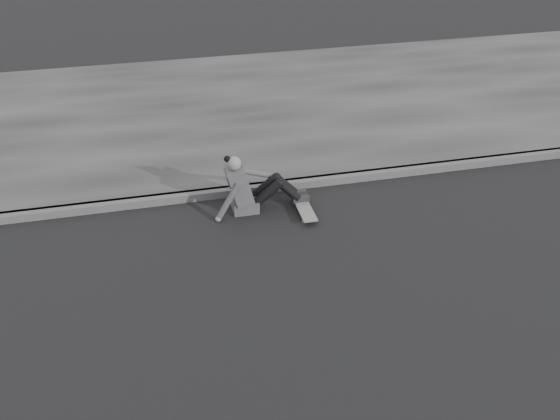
{
  "coord_description": "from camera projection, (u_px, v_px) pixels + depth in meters",
  "views": [
    {
      "loc": [
        -4.05,
        -5.33,
        4.73
      ],
      "look_at": [
        -2.51,
        1.22,
        0.5
      ],
      "focal_mm": 40.0,
      "sensor_mm": 36.0,
      "label": 1
    }
  ],
  "objects": [
    {
      "name": "ground",
      "position": [
        500.0,
        271.0,
        7.7
      ],
      "size": [
        80.0,
        80.0,
        0.0
      ],
      "primitive_type": "plane",
      "color": "black",
      "rests_on": "ground"
    },
    {
      "name": "sidewalk",
      "position": [
        353.0,
        99.0,
        12.28
      ],
      "size": [
        24.0,
        6.0,
        0.12
      ],
      "primitive_type": "cube",
      "color": "#383838",
      "rests_on": "ground"
    },
    {
      "name": "curb",
      "position": [
        415.0,
        170.0,
        9.79
      ],
      "size": [
        24.0,
        0.16,
        0.12
      ],
      "primitive_type": "cube",
      "color": "#515151",
      "rests_on": "ground"
    },
    {
      "name": "seated_woman",
      "position": [
        249.0,
        187.0,
        8.72
      ],
      "size": [
        1.38,
        0.46,
        0.88
      ],
      "color": "#48484A",
      "rests_on": "ground"
    },
    {
      "name": "skateboard",
      "position": [
        304.0,
        208.0,
        8.82
      ],
      "size": [
        0.2,
        0.78,
        0.09
      ],
      "color": "gray",
      "rests_on": "ground"
    }
  ]
}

